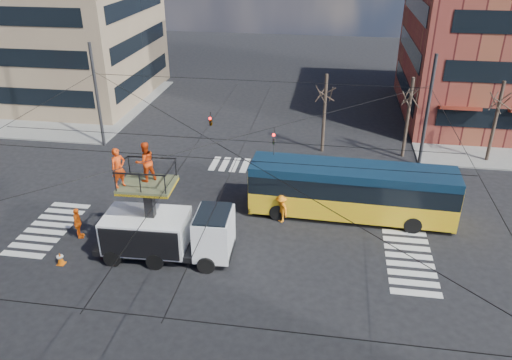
% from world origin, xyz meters
% --- Properties ---
extents(ground, '(120.00, 120.00, 0.00)m').
position_xyz_m(ground, '(0.00, 0.00, 0.00)').
color(ground, black).
rests_on(ground, ground).
extents(sidewalk_nw, '(18.00, 18.00, 0.12)m').
position_xyz_m(sidewalk_nw, '(-21.00, 21.00, 0.06)').
color(sidewalk_nw, slate).
rests_on(sidewalk_nw, ground).
extents(crosswalks, '(22.40, 22.40, 0.02)m').
position_xyz_m(crosswalks, '(0.00, 0.00, 0.01)').
color(crosswalks, silver).
rests_on(crosswalks, ground).
extents(overhead_network, '(24.24, 24.24, 8.00)m').
position_xyz_m(overhead_network, '(-0.07, 0.40, 4.29)').
color(overhead_network, '#2D2D30').
rests_on(overhead_network, ground).
extents(tree_a, '(2.00, 2.00, 6.00)m').
position_xyz_m(tree_a, '(5.00, 13.50, 4.63)').
color(tree_a, '#382B21').
rests_on(tree_a, ground).
extents(tree_b, '(2.00, 2.00, 6.00)m').
position_xyz_m(tree_b, '(11.00, 13.50, 4.63)').
color(tree_b, '#382B21').
rests_on(tree_b, ground).
extents(tree_c, '(2.00, 2.00, 6.00)m').
position_xyz_m(tree_c, '(17.00, 13.50, 4.63)').
color(tree_c, '#382B21').
rests_on(tree_c, ground).
extents(utility_truck, '(7.08, 2.85, 6.22)m').
position_xyz_m(utility_truck, '(-2.36, -1.49, 2.05)').
color(utility_truck, black).
rests_on(utility_truck, ground).
extents(city_bus, '(11.81, 2.96, 3.20)m').
position_xyz_m(city_bus, '(6.93, 4.01, 1.72)').
color(city_bus, yellow).
rests_on(city_bus, ground).
extents(traffic_cone, '(0.36, 0.36, 0.70)m').
position_xyz_m(traffic_cone, '(-7.58, -3.06, 0.35)').
color(traffic_cone, orange).
rests_on(traffic_cone, ground).
extents(worker_ground, '(0.73, 1.14, 1.80)m').
position_xyz_m(worker_ground, '(-7.78, -0.59, 0.90)').
color(worker_ground, orange).
rests_on(worker_ground, ground).
extents(flagger, '(1.21, 1.22, 1.69)m').
position_xyz_m(flagger, '(3.01, 2.78, 0.85)').
color(flagger, orange).
rests_on(flagger, ground).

